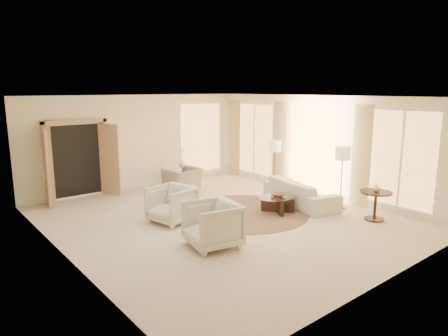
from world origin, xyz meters
TOP-DOWN VIEW (x-y plane):
  - room at (0.00, 0.00)m, footprint 7.04×8.04m
  - windows_right at (3.45, 0.10)m, footprint 0.10×6.40m
  - window_back_corner at (2.30, 3.95)m, footprint 1.70×0.10m
  - curtains_right at (3.40, 1.00)m, footprint 0.06×5.20m
  - french_doors at (-1.90, 3.82)m, footprint 1.95×0.66m
  - area_rug at (0.76, 0.07)m, footprint 3.95×3.95m
  - sofa at (2.36, -0.35)m, footprint 1.35×2.38m
  - armchair_left at (-0.99, 0.56)m, footprint 0.99×1.04m
  - armchair_right at (-1.15, -1.15)m, footprint 1.04×1.08m
  - accent_chair at (0.85, 2.92)m, footprint 1.05×0.76m
  - coffee_table at (1.40, -0.45)m, footprint 1.15×1.15m
  - end_table at (2.71, -2.26)m, footprint 0.72×0.72m
  - side_table at (1.17, 3.40)m, footprint 0.48×0.48m
  - floor_lamp_near at (2.90, 1.12)m, footprint 0.36×0.36m
  - floor_lamp_far at (2.90, -1.20)m, footprint 0.38×0.38m
  - bowl at (1.40, -0.45)m, footprint 0.32×0.32m
  - end_vase at (2.71, -2.26)m, footprint 0.23×0.23m
  - side_vase at (1.17, 3.40)m, footprint 0.32×0.32m

SIDE VIEW (x-z plane):
  - area_rug at x=0.76m, z-range 0.00..0.01m
  - coffee_table at x=1.40m, z-range 0.05..0.45m
  - sofa at x=2.36m, z-range 0.00..0.65m
  - side_table at x=1.17m, z-range 0.06..0.61m
  - accent_chair at x=0.85m, z-range 0.00..0.86m
  - bowl at x=1.40m, z-range 0.40..0.48m
  - armchair_left at x=-0.99m, z-range 0.00..0.91m
  - end_table at x=2.71m, z-range 0.12..0.80m
  - armchair_right at x=-1.15m, z-range 0.00..0.95m
  - side_vase at x=1.17m, z-range 0.55..0.80m
  - end_vase at x=2.71m, z-range 0.67..0.86m
  - french_doors at x=-1.90m, z-range -0.01..2.15m
  - floor_lamp_near at x=2.90m, z-range 0.52..2.01m
  - curtains_right at x=3.40m, z-range 0.00..2.60m
  - floor_lamp_far at x=2.90m, z-range 0.55..2.12m
  - windows_right at x=3.45m, z-range 0.15..2.55m
  - window_back_corner at x=2.30m, z-range 0.15..2.55m
  - room at x=0.00m, z-range -0.02..2.81m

